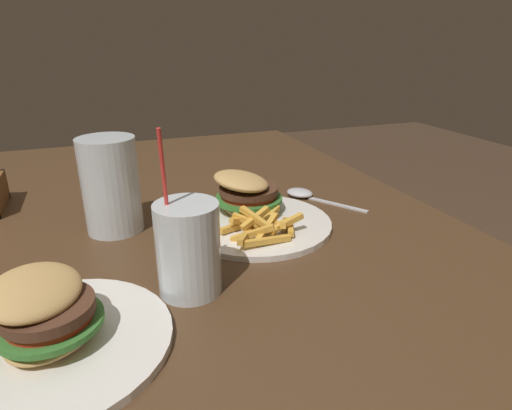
{
  "coord_description": "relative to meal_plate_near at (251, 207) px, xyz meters",
  "views": [
    {
      "loc": [
        -0.63,
        0.02,
        1.08
      ],
      "look_at": [
        0.01,
        -0.22,
        0.81
      ],
      "focal_mm": 30.0,
      "sensor_mm": 36.0,
      "label": 1
    }
  ],
  "objects": [
    {
      "name": "dining_table",
      "position": [
        -0.03,
        0.22,
        -0.15
      ],
      "size": [
        1.5,
        1.15,
        0.77
      ],
      "color": "#4C331E",
      "rests_on": "ground_plane"
    },
    {
      "name": "meal_plate_near",
      "position": [
        0.0,
        0.0,
        0.0
      ],
      "size": [
        0.26,
        0.26,
        0.09
      ],
      "color": "white",
      "rests_on": "dining_table"
    },
    {
      "name": "beer_glass",
      "position": [
        0.05,
        0.23,
        0.05
      ],
      "size": [
        0.09,
        0.09,
        0.16
      ],
      "color": "silver",
      "rests_on": "dining_table"
    },
    {
      "name": "juice_glass",
      "position": [
        -0.18,
        0.15,
        0.03
      ],
      "size": [
        0.08,
        0.08,
        0.22
      ],
      "color": "silver",
      "rests_on": "dining_table"
    },
    {
      "name": "spoon",
      "position": [
        0.08,
        -0.14,
        -0.02
      ],
      "size": [
        0.16,
        0.12,
        0.02
      ],
      "rotation": [
        0.0,
        0.0,
        0.58
      ],
      "color": "silver",
      "rests_on": "dining_table"
    },
    {
      "name": "meal_plate_far",
      "position": [
        -0.24,
        0.31,
        -0.0
      ],
      "size": [
        0.25,
        0.25,
        0.09
      ],
      "color": "white",
      "rests_on": "dining_table"
    }
  ]
}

